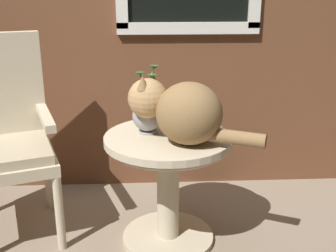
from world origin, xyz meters
The scene contains 4 objects.
ground_plane centered at (0.00, 0.00, 0.00)m, with size 6.00×6.00×0.00m, color gray.
wicker_side_table centered at (0.17, 0.09, 0.41)m, with size 0.63×0.63×0.59m.
cat centered at (0.23, 0.00, 0.74)m, with size 0.61×0.39×0.31m.
pewter_vase_with_ivy centered at (0.07, 0.14, 0.69)m, with size 0.15×0.15×0.33m.
Camera 1 is at (0.07, -1.84, 1.29)m, focal length 44.95 mm.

